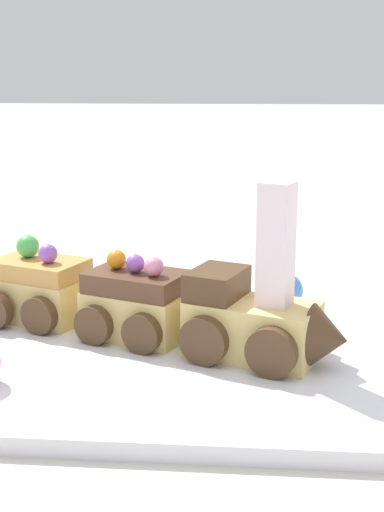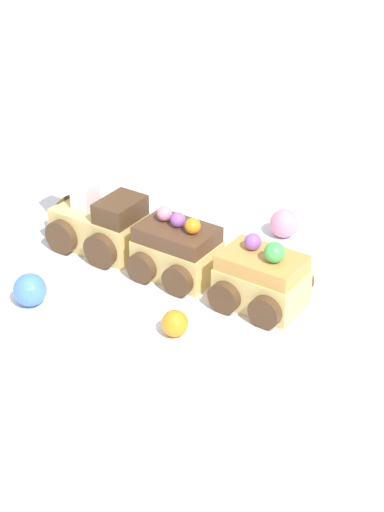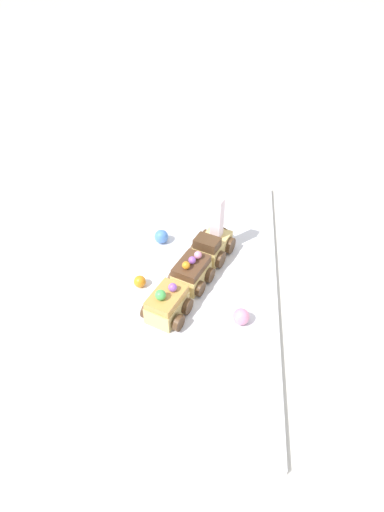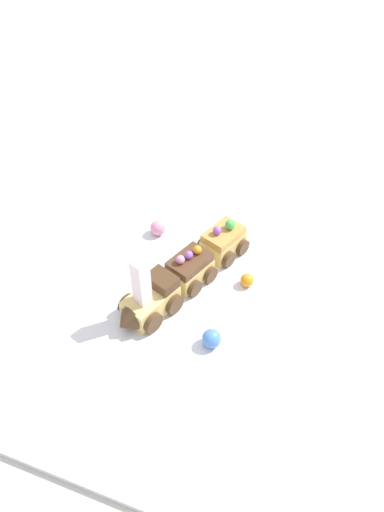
# 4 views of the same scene
# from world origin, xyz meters

# --- Properties ---
(ground_plane) EXTENTS (10.00, 10.00, 0.00)m
(ground_plane) POSITION_xyz_m (0.00, 0.00, 0.00)
(ground_plane) COLOR beige
(display_board) EXTENTS (0.71, 0.35, 0.01)m
(display_board) POSITION_xyz_m (0.00, 0.00, 0.01)
(display_board) COLOR white
(display_board) RESTS_ON ground_plane
(cake_train_locomotive) EXTENTS (0.12, 0.09, 0.13)m
(cake_train_locomotive) POSITION_xyz_m (0.07, -0.04, 0.04)
(cake_train_locomotive) COLOR #E5C675
(cake_train_locomotive) RESTS_ON display_board
(cake_car_chocolate) EXTENTS (0.09, 0.09, 0.07)m
(cake_car_chocolate) POSITION_xyz_m (-0.02, -0.01, 0.04)
(cake_car_chocolate) COLOR #E5C675
(cake_car_chocolate) RESTS_ON display_board
(cake_car_caramel) EXTENTS (0.09, 0.09, 0.07)m
(cake_car_caramel) POSITION_xyz_m (-0.11, 0.03, 0.04)
(cake_car_caramel) COLOR #E5C675
(cake_car_caramel) RESTS_ON display_board
(gumball_blue) EXTENTS (0.03, 0.03, 0.03)m
(gumball_blue) POSITION_xyz_m (0.10, 0.07, 0.03)
(gumball_blue) COLOR #4C84E0
(gumball_blue) RESTS_ON display_board
(gumball_pink) EXTENTS (0.03, 0.03, 0.03)m
(gumball_pink) POSITION_xyz_m (-0.11, -0.11, 0.03)
(gumball_pink) COLOR pink
(gumball_pink) RESTS_ON display_board
(gumball_orange) EXTENTS (0.02, 0.02, 0.02)m
(gumball_orange) POSITION_xyz_m (-0.04, 0.09, 0.02)
(gumball_orange) COLOR orange
(gumball_orange) RESTS_ON display_board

